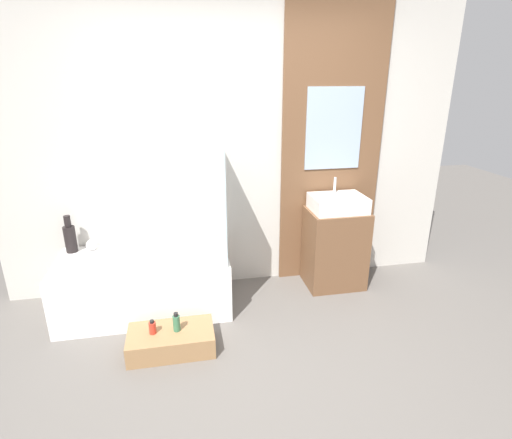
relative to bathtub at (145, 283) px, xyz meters
name	(u,v)px	position (x,y,z in m)	size (l,w,h in m)	color
ground_plane	(272,392)	(0.85, -1.18, -0.25)	(12.00, 12.00, 0.00)	#605B56
wall_tiled_back	(234,150)	(0.85, 0.40, 1.05)	(4.20, 0.06, 2.60)	beige
wall_wood_accent	(332,147)	(1.77, 0.35, 1.06)	(0.97, 0.04, 2.60)	brown
bathtub	(145,283)	(0.00, 0.00, 0.00)	(1.42, 0.70, 0.49)	white
glass_shower_screen	(221,198)	(0.68, -0.03, 0.74)	(0.01, 0.60, 0.98)	silver
wooden_step_bench	(171,340)	(0.21, -0.62, -0.17)	(0.63, 0.35, 0.16)	#997047
vanity_cabinet	(335,248)	(1.77, 0.12, 0.13)	(0.54, 0.43, 0.76)	brown
sink	(338,203)	(1.77, 0.12, 0.58)	(0.49, 0.37, 0.29)	white
vase_tall_dark	(70,237)	(-0.61, 0.25, 0.38)	(0.10, 0.10, 0.33)	black
vase_round_light	(92,245)	(-0.45, 0.25, 0.29)	(0.10, 0.10, 0.10)	white
bottle_soap_primary	(152,327)	(0.09, -0.62, -0.04)	(0.05, 0.05, 0.11)	red
bottle_soap_secondary	(176,323)	(0.26, -0.62, -0.02)	(0.05, 0.05, 0.15)	#38704C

